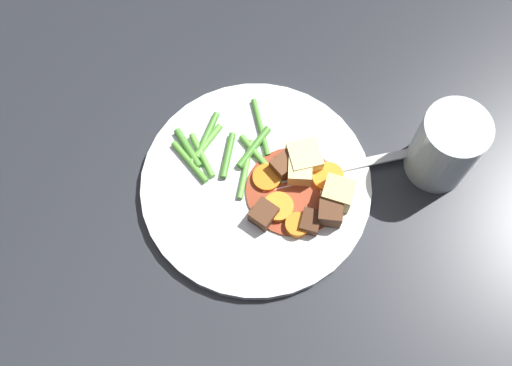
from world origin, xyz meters
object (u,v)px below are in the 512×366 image
object	(u,v)px
potato_chunk_1	(338,193)
meat_chunk_0	(330,209)
carrot_slice_0	(328,178)
meat_chunk_1	(310,222)
carrot_slice_2	(297,225)
meat_chunk_2	(264,214)
potato_chunk_2	(300,172)
potato_chunk_0	(304,158)
water_glass	(446,147)
dinner_plate	(256,185)
carrot_slice_1	(278,207)
meat_chunk_3	(284,165)
carrot_slice_3	(267,178)
fork	(331,170)

from	to	relation	value
potato_chunk_1	meat_chunk_0	world-z (taller)	potato_chunk_1
carrot_slice_0	meat_chunk_1	xyz separation A→B (m)	(0.01, -0.06, 0.00)
carrot_slice_2	meat_chunk_2	size ratio (longest dim) A/B	1.03
potato_chunk_2	meat_chunk_2	world-z (taller)	potato_chunk_2
potato_chunk_0	carrot_slice_2	bearing A→B (deg)	-68.97
potato_chunk_0	meat_chunk_0	distance (m)	0.07
meat_chunk_1	water_glass	world-z (taller)	water_glass
dinner_plate	meat_chunk_2	xyz separation A→B (m)	(0.03, -0.03, 0.02)
carrot_slice_1	potato_chunk_2	bearing A→B (deg)	86.52
potato_chunk_2	meat_chunk_1	distance (m)	0.06
meat_chunk_0	meat_chunk_3	xyz separation A→B (m)	(-0.07, 0.02, -0.00)
carrot_slice_1	potato_chunk_0	size ratio (longest dim) A/B	0.95
potato_chunk_1	meat_chunk_3	xyz separation A→B (m)	(-0.07, 0.00, -0.00)
carrot_slice_3	meat_chunk_2	distance (m)	0.05
potato_chunk_2	potato_chunk_0	bearing A→B (deg)	99.88
potato_chunk_2	meat_chunk_2	bearing A→B (deg)	-101.37
dinner_plate	carrot_slice_1	world-z (taller)	carrot_slice_1
carrot_slice_3	meat_chunk_1	size ratio (longest dim) A/B	1.28
potato_chunk_1	potato_chunk_2	bearing A→B (deg)	175.11
meat_chunk_2	carrot_slice_3	bearing A→B (deg)	113.04
meat_chunk_1	meat_chunk_2	xyz separation A→B (m)	(-0.05, -0.02, 0.00)
meat_chunk_3	water_glass	xyz separation A→B (m)	(0.15, 0.09, 0.02)
carrot_slice_1	meat_chunk_0	size ratio (longest dim) A/B	1.03
meat_chunk_0	meat_chunk_2	bearing A→B (deg)	-148.33
carrot_slice_2	fork	size ratio (longest dim) A/B	0.19
potato_chunk_0	potato_chunk_1	size ratio (longest dim) A/B	1.08
dinner_plate	carrot_slice_2	distance (m)	0.07
carrot_slice_3	meat_chunk_1	distance (m)	0.07
meat_chunk_1	fork	xyz separation A→B (m)	(-0.01, 0.07, -0.01)
potato_chunk_0	meat_chunk_1	size ratio (longest dim) A/B	1.41
potato_chunk_0	meat_chunk_3	distance (m)	0.02
carrot_slice_1	meat_chunk_1	size ratio (longest dim) A/B	1.33
carrot_slice_2	potato_chunk_1	bearing A→B (deg)	64.92
meat_chunk_0	meat_chunk_2	size ratio (longest dim) A/B	1.25
dinner_plate	meat_chunk_0	bearing A→B (deg)	3.73
carrot_slice_1	dinner_plate	bearing A→B (deg)	156.20
dinner_plate	carrot_slice_2	world-z (taller)	carrot_slice_2
carrot_slice_0	potato_chunk_1	world-z (taller)	potato_chunk_1
carrot_slice_1	meat_chunk_3	size ratio (longest dim) A/B	1.26
carrot_slice_0	carrot_slice_2	size ratio (longest dim) A/B	1.32
meat_chunk_3	meat_chunk_1	bearing A→B (deg)	-39.37
carrot_slice_0	carrot_slice_1	distance (m)	0.07
potato_chunk_2	meat_chunk_1	size ratio (longest dim) A/B	1.08
meat_chunk_3	fork	xyz separation A→B (m)	(0.05, 0.02, -0.01)
carrot_slice_2	potato_chunk_1	distance (m)	0.06
meat_chunk_2	fork	distance (m)	0.10
meat_chunk_1	meat_chunk_3	world-z (taller)	meat_chunk_3
carrot_slice_2	potato_chunk_1	size ratio (longest dim) A/B	0.82
carrot_slice_0	potato_chunk_1	bearing A→B (deg)	-39.75
potato_chunk_2	meat_chunk_2	distance (m)	0.06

